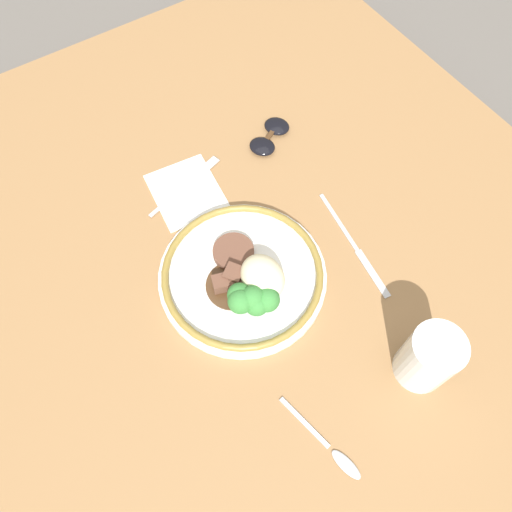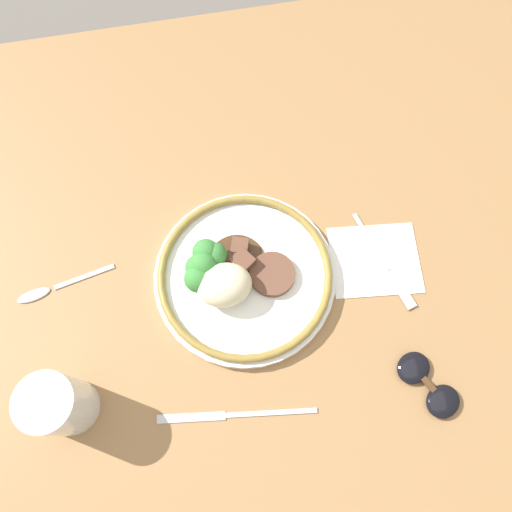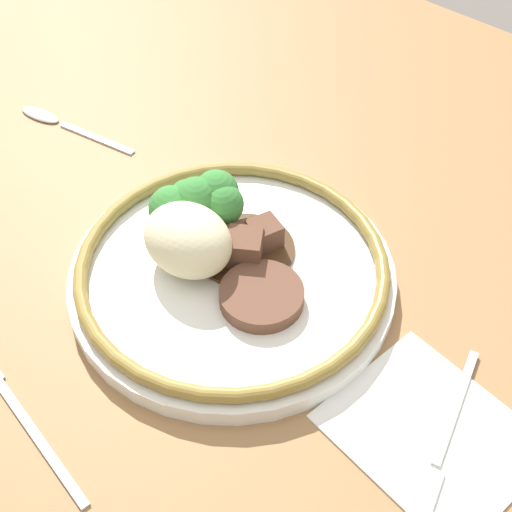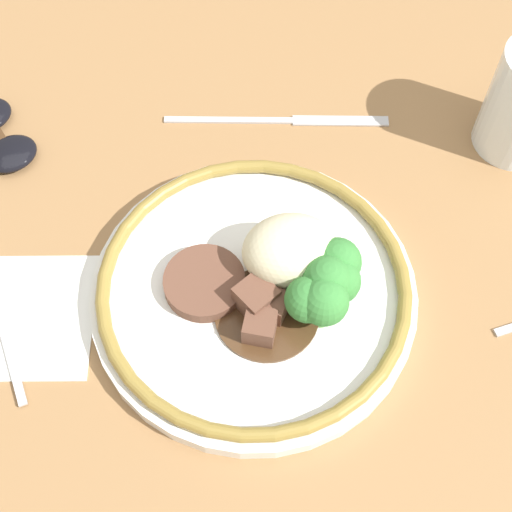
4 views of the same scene
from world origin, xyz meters
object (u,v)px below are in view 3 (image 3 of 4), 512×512
object	(u,v)px
fork	(436,463)
spoon	(54,120)
knife	(2,387)
plate	(223,259)

from	to	relation	value
fork	spoon	world-z (taller)	same
knife	spoon	distance (m)	0.34
knife	fork	bearing A→B (deg)	-141.21
fork	spoon	xyz separation A→B (m)	(0.52, -0.06, -0.00)
fork	knife	world-z (taller)	fork
plate	spoon	size ratio (longest dim) A/B	1.82
knife	plate	bearing A→B (deg)	-95.29
knife	spoon	world-z (taller)	spoon
fork	knife	size ratio (longest dim) A/B	0.77
fork	spoon	size ratio (longest dim) A/B	1.12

